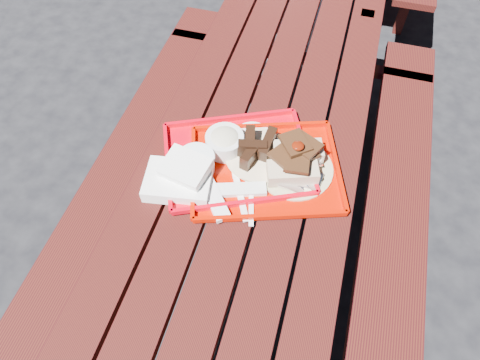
# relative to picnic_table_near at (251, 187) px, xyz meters

# --- Properties ---
(ground) EXTENTS (60.00, 60.00, 0.00)m
(ground) POSITION_rel_picnic_table_near_xyz_m (0.00, 0.00, -0.56)
(ground) COLOR black
(ground) RESTS_ON ground
(picnic_table_near) EXTENTS (1.41, 2.40, 0.75)m
(picnic_table_near) POSITION_rel_picnic_table_near_xyz_m (0.00, 0.00, 0.00)
(picnic_table_near) COLOR #39120B
(picnic_table_near) RESTS_ON ground
(near_tray) EXTENTS (0.59, 0.52, 0.16)m
(near_tray) POSITION_rel_picnic_table_near_xyz_m (0.05, -0.03, 0.23)
(near_tray) COLOR #B61000
(near_tray) RESTS_ON picnic_table_near
(far_tray) EXTENTS (0.60, 0.54, 0.08)m
(far_tray) POSITION_rel_picnic_table_near_xyz_m (-0.05, -0.04, 0.21)
(far_tray) COLOR red
(far_tray) RESTS_ON picnic_table_near
(white_cloth) EXTENTS (0.24, 0.20, 0.09)m
(white_cloth) POSITION_rel_picnic_table_near_xyz_m (-0.20, -0.17, 0.23)
(white_cloth) COLOR white
(white_cloth) RESTS_ON picnic_table_near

